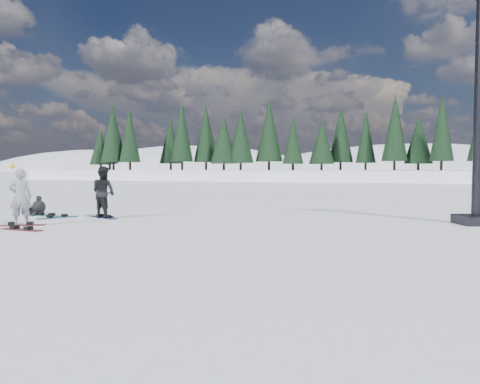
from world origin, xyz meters
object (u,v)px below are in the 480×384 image
Objects in this scene: snowboard_loose_b at (21,230)px; seated_rider at (38,207)px; lift_tower at (479,125)px; snowboarder_man at (103,192)px; snowboard_loose_c at (46,216)px; snowboard_loose_a at (57,218)px; snowboarder_woman at (20,197)px; gear_bag at (28,210)px.

seated_rider is at bearing 130.88° from snowboard_loose_b.
seated_rider is (-16.27, -1.68, -3.00)m from lift_tower.
lift_tower is 4.17× the size of snowboarder_man.
snowboard_loose_b is at bearing -78.70° from seated_rider.
snowboard_loose_c is (-2.54, -0.09, -0.96)m from snowboarder_man.
snowboarder_woman is at bearing -140.00° from snowboard_loose_a.
snowboard_loose_c is (-15.58, -2.07, -3.28)m from lift_tower.
snowboarder_man is 3.89m from snowboard_loose_b.
gear_bag reaches higher than snowboard_loose_b.
lift_tower reaches higher than seated_rider.
seated_rider is at bearing 91.29° from snowboard_loose_a.
snowboarder_woman is 1.35× the size of snowboard_loose_c.
snowboard_loose_b is at bearing 96.91° from snowboarder_woman.
gear_bag is at bearing 166.60° from lift_tower.
snowboard_loose_b is at bearing 98.27° from snowboarder_man.
snowboard_loose_c is (-2.16, 3.65, 0.00)m from snowboard_loose_b.
snowboard_loose_b is 1.00× the size of snowboard_loose_a.
snowboard_loose_c is at bearing -52.67° from seated_rider.
seated_rider is at bearing -93.31° from snowboarder_woman.
lift_tower is 14.95m from snowboard_loose_b.
snowboarder_man is at bearing -148.86° from snowboarder_woman.
lift_tower is at bearing 4.83° from gear_bag.
snowboarder_woman is 2.53m from snowboard_loose_a.
lift_tower is at bearing -18.07° from seated_rider.
seated_rider is 0.76m from gear_bag.
snowboarder_man is 1.29× the size of snowboard_loose_b.
gear_bag is 0.30× the size of snowboard_loose_c.
seated_rider is at bearing 9.02° from snowboarder_man.
snowboarder_woman is at bearing -58.25° from snowboard_loose_c.
snowboard_loose_a is at bearing -25.53° from gear_bag.
snowboarder_man is at bearing 89.78° from snowboard_loose_b.
lift_tower is 13.39m from snowboarder_man.
lift_tower is 16.63m from seated_rider.
snowboarder_man is at bearing -41.85° from snowboard_loose_a.
snowboard_loose_b and snowboard_loose_c have the same top height.
snowboarder_woman is 4.50× the size of gear_bag.
snowboard_loose_b and snowboard_loose_a have the same top height.
snowboarder_woman is 3.11m from snowboarder_man.
seated_rider reaches higher than snowboard_loose_b.
snowboarder_man is 1.95× the size of seated_rider.
snowboarder_woman is 1.35× the size of snowboard_loose_b.
snowboard_loose_c is at bearing -24.30° from gear_bag.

